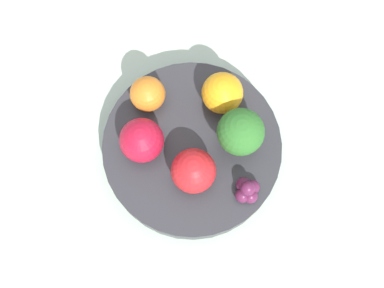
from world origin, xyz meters
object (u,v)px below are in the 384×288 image
Objects in this scene: broccoli at (241,132)px; orange_back at (222,93)px; bowl at (192,150)px; orange_front at (148,94)px; apple_red at (142,140)px; apple_green at (194,171)px; grape_cluster at (247,190)px.

orange_back is (0.05, -0.01, -0.02)m from broccoli.
bowl is 0.09m from orange_front.
apple_red is at bearing 54.65° from bowl.
bowl is 4.36× the size of orange_back.
orange_front reaches higher than bowl.
orange_back is at bearing -93.24° from apple_red.
bowl is 0.06m from apple_green.
bowl is at bearing -32.34° from apple_green.
bowl is at bearing -125.35° from apple_red.
apple_green reaches higher than orange_front.
orange_front is (0.04, -0.04, -0.00)m from apple_red.
apple_red is 1.59× the size of grape_cluster.
bowl is 4.15× the size of apple_green.
grape_cluster is at bearing -149.66° from apple_red.
grape_cluster reaches higher than bowl.
broccoli is 0.07m from grape_cluster.
grape_cluster is at bearing 153.33° from broccoli.
orange_back is (-0.05, -0.07, 0.00)m from orange_front.
broccoli reaches higher than orange_front.
apple_green is 1.05× the size of orange_back.
apple_red is 1.23× the size of orange_front.
broccoli is at bearing -87.25° from apple_green.
orange_front is at bearing 28.62° from broccoli.
orange_back is 0.11m from grape_cluster.
orange_front is 0.09m from orange_back.
orange_back is at bearing -55.03° from apple_green.
grape_cluster is (-0.08, -0.02, 0.03)m from bowl.
broccoli is 0.12m from orange_front.
apple_green is 0.11m from orange_front.
apple_red reaches higher than grape_cluster.
apple_red is 0.06m from orange_front.
orange_back is (-0.01, -0.11, -0.00)m from apple_red.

